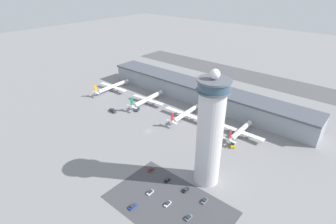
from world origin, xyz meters
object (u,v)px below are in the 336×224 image
at_px(airplane_gate_bravo, 147,99).
at_px(car_yellow_taxi, 150,192).
at_px(control_tower, 210,132).
at_px(service_truck_fuel, 232,145).
at_px(airplane_gate_alpha, 112,87).
at_px(service_truck_baggage, 137,110).
at_px(car_maroon_suv, 167,180).
at_px(airplane_gate_delta, 240,131).
at_px(car_grey_coupe, 186,190).
at_px(car_white_wagon, 151,170).
at_px(airplane_gate_charlie, 185,114).
at_px(car_green_van, 205,201).
at_px(service_truck_catering, 209,126).
at_px(car_black_suv, 189,218).
at_px(service_truck_water, 113,111).
at_px(car_red_hatchback, 133,207).
at_px(car_silver_sedan, 168,204).

bearing_deg(airplane_gate_bravo, car_yellow_taxi, -44.88).
relative_size(control_tower, service_truck_fuel, 8.64).
bearing_deg(airplane_gate_alpha, service_truck_baggage, -15.94).
distance_m(service_truck_fuel, car_maroon_suv, 57.57).
height_order(airplane_gate_delta, car_grey_coupe, airplane_gate_delta).
relative_size(service_truck_fuel, car_white_wagon, 1.73).
bearing_deg(airplane_gate_charlie, car_green_van, -46.36).
relative_size(service_truck_catering, car_green_van, 1.54).
relative_size(airplane_gate_alpha, airplane_gate_delta, 1.18).
bearing_deg(car_green_van, car_maroon_suv, -178.07).
relative_size(airplane_gate_charlie, service_truck_fuel, 5.22).
height_order(service_truck_fuel, car_maroon_suv, service_truck_fuel).
bearing_deg(airplane_gate_bravo, airplane_gate_alpha, -178.85).
relative_size(airplane_gate_delta, service_truck_baggage, 5.91).
height_order(airplane_gate_alpha, car_white_wagon, airplane_gate_alpha).
distance_m(airplane_gate_alpha, car_black_suv, 174.85).
xyz_separation_m(service_truck_fuel, car_green_van, (13.55, -55.49, -0.43)).
bearing_deg(service_truck_catering, airplane_gate_delta, 7.53).
xyz_separation_m(airplane_gate_bravo, car_white_wagon, (67.76, -66.30, -3.59)).
distance_m(airplane_gate_charlie, car_black_suv, 101.84).
relative_size(airplane_gate_charlie, service_truck_water, 4.64).
xyz_separation_m(airplane_gate_alpha, car_green_van, (155.92, -65.07, -3.73)).
distance_m(control_tower, car_black_suv, 43.94).
bearing_deg(airplane_gate_bravo, airplane_gate_charlie, -0.14).
relative_size(airplane_gate_charlie, service_truck_catering, 5.63).
bearing_deg(airplane_gate_bravo, service_truck_catering, 0.92).
relative_size(car_black_suv, car_red_hatchback, 0.89).
relative_size(car_green_van, car_silver_sedan, 1.05).
bearing_deg(car_red_hatchback, service_truck_fuel, 81.29).
bearing_deg(service_truck_catering, control_tower, -59.42).
bearing_deg(car_yellow_taxi, service_truck_water, 152.08).
relative_size(airplane_gate_bravo, service_truck_fuel, 5.43).
distance_m(airplane_gate_delta, car_maroon_suv, 71.96).
distance_m(car_green_van, car_black_suv, 14.18).
xyz_separation_m(airplane_gate_bravo, service_truck_baggage, (3.44, -15.99, -3.17)).
relative_size(airplane_gate_charlie, car_white_wagon, 9.05).
distance_m(airplane_gate_charlie, service_truck_water, 63.77).
xyz_separation_m(car_black_suv, car_grey_coupe, (-12.45, 14.12, -0.02)).
distance_m(control_tower, car_yellow_taxi, 46.40).
distance_m(control_tower, airplane_gate_delta, 62.65).
xyz_separation_m(airplane_gate_bravo, car_red_hatchback, (80.58, -93.29, -3.65)).
distance_m(service_truck_fuel, car_red_hatchback, 83.70).
relative_size(car_green_van, car_white_wagon, 1.05).
distance_m(service_truck_fuel, service_truck_water, 106.86).
height_order(control_tower, airplane_gate_charlie, control_tower).
relative_size(control_tower, car_maroon_suv, 16.75).
bearing_deg(airplane_gate_delta, car_silver_sedan, -88.72).
bearing_deg(service_truck_baggage, control_tower, -20.46).
height_order(airplane_gate_charlie, service_truck_water, airplane_gate_charlie).
xyz_separation_m(service_truck_water, car_grey_coupe, (105.80, -34.69, -0.49)).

